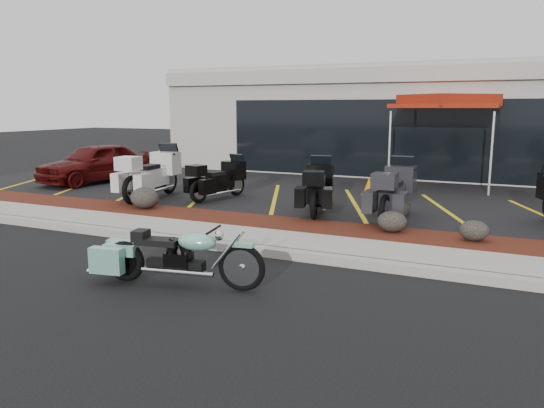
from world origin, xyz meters
The scene contains 17 objects.
ground centered at (0.00, 0.00, 0.00)m, with size 90.00×90.00×0.00m, color black.
curb centered at (0.00, 0.90, 0.07)m, with size 24.00×0.25×0.15m, color gray.
sidewalk centered at (0.00, 1.60, 0.07)m, with size 24.00×1.20×0.15m, color gray.
mulch_bed centered at (0.00, 2.80, 0.08)m, with size 24.00×1.20×0.16m, color #35180C.
upper_lot centered at (0.00, 8.20, 0.07)m, with size 26.00×9.60×0.15m, color black.
dealership_building centered at (0.00, 14.47, 2.01)m, with size 18.00×8.16×4.00m.
boulder_left centered at (-4.41, 2.90, 0.41)m, with size 0.71×0.59×0.51m, color black.
boulder_mid centered at (1.50, 2.93, 0.36)m, with size 0.57×0.48×0.41m, color black.
boulder_right centered at (3.00, 2.85, 0.35)m, with size 0.53×0.44×0.37m, color black.
hero_cruiser centered at (0.22, -0.91, 0.45)m, with size 2.57×0.65×0.90m, color #72B29E, non-canonical shape.
touring_white centered at (-5.18, 4.99, 0.86)m, with size 2.45×0.94×1.43m, color silver, non-canonical shape.
touring_black_front centered at (-3.30, 5.47, 0.73)m, with size 1.98×0.76×1.15m, color black, non-canonical shape.
touring_black_mid centered at (-0.68, 4.93, 0.78)m, with size 2.17×0.83×1.26m, color black, non-canonical shape.
touring_grey centered at (1.26, 4.95, 0.81)m, with size 2.26×0.86×1.32m, color #29282D, non-canonical shape.
parked_car centered at (-8.69, 5.89, 0.78)m, with size 1.50×3.72×1.27m, color #420909.
traffic_cone centered at (-0.05, 7.18, 0.39)m, with size 0.33×0.33×0.48m, color #DA6507.
popup_canopy centered at (1.60, 9.82, 2.67)m, with size 3.75×3.75×2.78m.
Camera 1 is at (3.56, -7.18, 2.55)m, focal length 35.00 mm.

